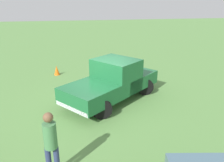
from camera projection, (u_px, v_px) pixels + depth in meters
ground_plane at (101, 102)px, 9.88m from camera, size 80.00×80.00×0.00m
pickup_truck at (114, 80)px, 9.83m from camera, size 4.74×4.33×1.80m
person_bystander at (51, 142)px, 5.40m from camera, size 0.36×0.36×1.80m
traffic_cone at (57, 70)px, 13.31m from camera, size 0.32×0.32×0.55m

